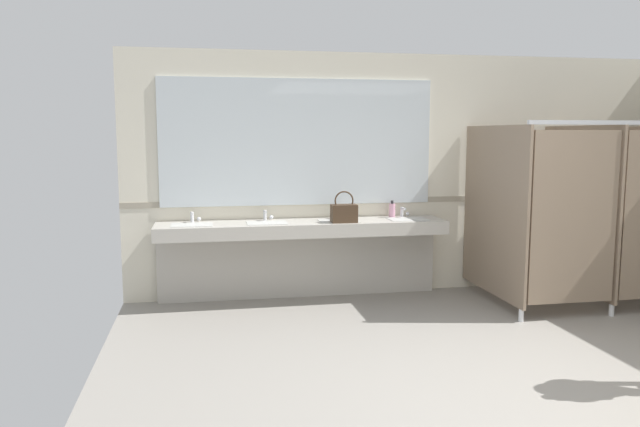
{
  "coord_description": "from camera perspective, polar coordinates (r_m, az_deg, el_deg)",
  "views": [
    {
      "loc": [
        -2.35,
        -3.52,
        1.8
      ],
      "look_at": [
        -1.49,
        1.08,
        1.19
      ],
      "focal_mm": 34.56,
      "sensor_mm": 36.0,
      "label": 1
    }
  ],
  "objects": [
    {
      "name": "wall_back",
      "position": [
        7.14,
        8.66,
        3.63
      ],
      "size": [
        6.48,
        0.12,
        2.68
      ],
      "primitive_type": "cube",
      "color": "beige",
      "rests_on": "ground_plane"
    },
    {
      "name": "ground_plane",
      "position": [
        4.62,
        22.04,
        -16.73
      ],
      "size": [
        6.48,
        6.88,
        0.1
      ],
      "primitive_type": "cube",
      "color": "gray"
    },
    {
      "name": "mirror_panel",
      "position": [
        6.73,
        -1.99,
        6.61
      ],
      "size": [
        2.97,
        0.02,
        1.36
      ],
      "primitive_type": "cube",
      "color": "silver",
      "rests_on": "wall_back"
    },
    {
      "name": "bathroom_stalls",
      "position": [
        7.01,
        23.68,
        0.3
      ],
      "size": [
        2.0,
        1.41,
        1.92
      ],
      "color": "#84705B",
      "rests_on": "ground_plane"
    },
    {
      "name": "soap_dispenser",
      "position": [
        6.9,
        6.69,
        0.31
      ],
      "size": [
        0.07,
        0.07,
        0.19
      ],
      "color": "#D899B2",
      "rests_on": "vanity_counter"
    },
    {
      "name": "wall_back_tile_band",
      "position": [
        7.1,
        8.78,
        1.27
      ],
      "size": [
        6.48,
        0.01,
        0.06
      ],
      "primitive_type": "cube",
      "color": "#9E937F",
      "rests_on": "wall_back"
    },
    {
      "name": "handbag",
      "position": [
        6.46,
        2.24,
        0.1
      ],
      "size": [
        0.27,
        0.15,
        0.33
      ],
      "color": "#3F2D1E",
      "rests_on": "vanity_counter"
    },
    {
      "name": "vanity_counter",
      "position": [
        6.64,
        -1.71,
        -2.67
      ],
      "size": [
        3.07,
        0.54,
        0.98
      ],
      "color": "#B2ADA3",
      "rests_on": "ground_plane"
    }
  ]
}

